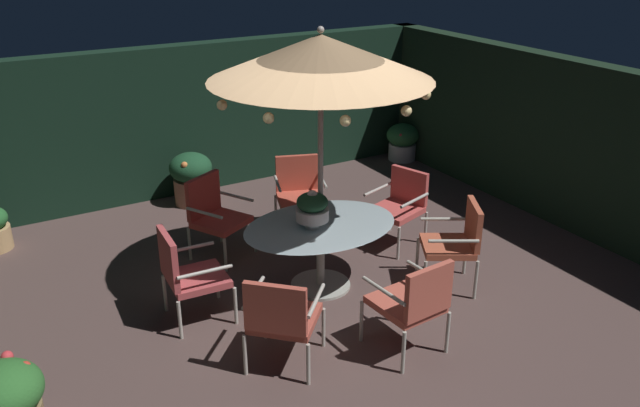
{
  "coord_description": "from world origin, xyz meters",
  "views": [
    {
      "loc": [
        -3.06,
        -5.21,
        3.7
      ],
      "look_at": [
        0.1,
        0.24,
        0.99
      ],
      "focal_mm": 36.59,
      "sensor_mm": 36.0,
      "label": 1
    }
  ],
  "objects_px": {
    "patio_chair_west": "(281,315)",
    "patio_chair_east": "(400,202)",
    "patio_umbrella": "(321,58)",
    "patio_chair_northeast": "(457,239)",
    "potted_plant_front_corner": "(403,141)",
    "potted_plant_right_near": "(5,401)",
    "potted_plant_left_far": "(191,177)",
    "patio_dining_table": "(321,237)",
    "patio_chair_southwest": "(186,271)",
    "patio_chair_south": "(214,212)",
    "centerpiece_planter": "(312,208)",
    "patio_chair_north": "(414,300)",
    "patio_chair_southeast": "(299,190)"
  },
  "relations": [
    {
      "from": "potted_plant_front_corner",
      "to": "patio_chair_east",
      "type": "bearing_deg",
      "value": -127.42
    },
    {
      "from": "patio_chair_west",
      "to": "patio_chair_east",
      "type": "bearing_deg",
      "value": 32.23
    },
    {
      "from": "patio_dining_table",
      "to": "patio_chair_west",
      "type": "height_order",
      "value": "patio_chair_west"
    },
    {
      "from": "patio_chair_southeast",
      "to": "potted_plant_left_far",
      "type": "height_order",
      "value": "patio_chair_southeast"
    },
    {
      "from": "potted_plant_left_far",
      "to": "potted_plant_right_near",
      "type": "relative_size",
      "value": 1.14
    },
    {
      "from": "patio_chair_east",
      "to": "potted_plant_right_near",
      "type": "xyz_separation_m",
      "value": [
        -4.65,
        -1.25,
        -0.19
      ]
    },
    {
      "from": "patio_chair_northeast",
      "to": "patio_chair_north",
      "type": "bearing_deg",
      "value": -147.41
    },
    {
      "from": "patio_umbrella",
      "to": "potted_plant_front_corner",
      "type": "relative_size",
      "value": 4.53
    },
    {
      "from": "patio_chair_southwest",
      "to": "patio_chair_west",
      "type": "distance_m",
      "value": 1.24
    },
    {
      "from": "patio_umbrella",
      "to": "patio_chair_east",
      "type": "relative_size",
      "value": 3.04
    },
    {
      "from": "patio_umbrella",
      "to": "patio_chair_northeast",
      "type": "xyz_separation_m",
      "value": [
        1.28,
        -0.74,
        -1.94
      ]
    },
    {
      "from": "patio_chair_east",
      "to": "patio_umbrella",
      "type": "bearing_deg",
      "value": -162.04
    },
    {
      "from": "patio_chair_northeast",
      "to": "patio_chair_east",
      "type": "xyz_separation_m",
      "value": [
        0.12,
        1.19,
        -0.04
      ]
    },
    {
      "from": "patio_chair_northeast",
      "to": "patio_chair_southeast",
      "type": "relative_size",
      "value": 1.01
    },
    {
      "from": "patio_chair_north",
      "to": "potted_plant_right_near",
      "type": "height_order",
      "value": "patio_chair_north"
    },
    {
      "from": "centerpiece_planter",
      "to": "patio_chair_southeast",
      "type": "xyz_separation_m",
      "value": [
        0.6,
        1.42,
        -0.42
      ]
    },
    {
      "from": "patio_chair_southeast",
      "to": "potted_plant_front_corner",
      "type": "distance_m",
      "value": 3.25
    },
    {
      "from": "patio_chair_northeast",
      "to": "patio_dining_table",
      "type": "bearing_deg",
      "value": 150.0
    },
    {
      "from": "patio_dining_table",
      "to": "patio_chair_west",
      "type": "relative_size",
      "value": 1.81
    },
    {
      "from": "potted_plant_left_far",
      "to": "patio_chair_south",
      "type": "bearing_deg",
      "value": -100.05
    },
    {
      "from": "patio_chair_south",
      "to": "potted_plant_left_far",
      "type": "xyz_separation_m",
      "value": [
        0.29,
        1.64,
        -0.15
      ]
    },
    {
      "from": "patio_chair_southeast",
      "to": "patio_chair_north",
      "type": "bearing_deg",
      "value": -97.3
    },
    {
      "from": "patio_chair_north",
      "to": "patio_chair_south",
      "type": "height_order",
      "value": "patio_chair_south"
    },
    {
      "from": "patio_chair_east",
      "to": "potted_plant_front_corner",
      "type": "bearing_deg",
      "value": 52.58
    },
    {
      "from": "potted_plant_right_near",
      "to": "patio_chair_south",
      "type": "bearing_deg",
      "value": 39.47
    },
    {
      "from": "patio_umbrella",
      "to": "potted_plant_right_near",
      "type": "xyz_separation_m",
      "value": [
        -3.25,
        -0.8,
        -2.16
      ]
    },
    {
      "from": "patio_chair_northeast",
      "to": "patio_chair_west",
      "type": "relative_size",
      "value": 1.04
    },
    {
      "from": "patio_chair_south",
      "to": "potted_plant_right_near",
      "type": "bearing_deg",
      "value": -140.53
    },
    {
      "from": "centerpiece_planter",
      "to": "potted_plant_front_corner",
      "type": "bearing_deg",
      "value": 41.03
    },
    {
      "from": "patio_chair_southwest",
      "to": "patio_chair_west",
      "type": "relative_size",
      "value": 1.05
    },
    {
      "from": "patio_chair_northeast",
      "to": "potted_plant_front_corner",
      "type": "xyz_separation_m",
      "value": [
        2.05,
        3.7,
        -0.25
      ]
    },
    {
      "from": "patio_chair_east",
      "to": "potted_plant_left_far",
      "type": "bearing_deg",
      "value": 126.18
    },
    {
      "from": "patio_dining_table",
      "to": "patio_chair_northeast",
      "type": "relative_size",
      "value": 1.74
    },
    {
      "from": "patio_dining_table",
      "to": "centerpiece_planter",
      "type": "distance_m",
      "value": 0.4
    },
    {
      "from": "patio_chair_east",
      "to": "patio_chair_southwest",
      "type": "xyz_separation_m",
      "value": [
        -2.88,
        -0.37,
        0.02
      ]
    },
    {
      "from": "patio_dining_table",
      "to": "potted_plant_left_far",
      "type": "relative_size",
      "value": 2.27
    },
    {
      "from": "centerpiece_planter",
      "to": "potted_plant_left_far",
      "type": "distance_m",
      "value": 3.04
    },
    {
      "from": "patio_umbrella",
      "to": "patio_dining_table",
      "type": "bearing_deg",
      "value": -57.07
    },
    {
      "from": "potted_plant_right_near",
      "to": "patio_umbrella",
      "type": "bearing_deg",
      "value": 13.78
    },
    {
      "from": "patio_chair_northeast",
      "to": "patio_chair_east",
      "type": "bearing_deg",
      "value": 84.01
    },
    {
      "from": "centerpiece_planter",
      "to": "potted_plant_front_corner",
      "type": "height_order",
      "value": "centerpiece_planter"
    },
    {
      "from": "patio_umbrella",
      "to": "patio_chair_east",
      "type": "distance_m",
      "value": 2.46
    },
    {
      "from": "centerpiece_planter",
      "to": "patio_chair_north",
      "type": "xyz_separation_m",
      "value": [
        0.24,
        -1.45,
        -0.42
      ]
    },
    {
      "from": "patio_chair_north",
      "to": "patio_chair_northeast",
      "type": "relative_size",
      "value": 0.99
    },
    {
      "from": "patio_dining_table",
      "to": "patio_chair_southeast",
      "type": "bearing_deg",
      "value": 70.7
    },
    {
      "from": "patio_dining_table",
      "to": "patio_umbrella",
      "type": "bearing_deg",
      "value": 122.93
    },
    {
      "from": "patio_umbrella",
      "to": "potted_plant_front_corner",
      "type": "bearing_deg",
      "value": 41.74
    },
    {
      "from": "patio_chair_west",
      "to": "potted_plant_front_corner",
      "type": "height_order",
      "value": "patio_chair_west"
    },
    {
      "from": "patio_chair_north",
      "to": "patio_chair_northeast",
      "type": "distance_m",
      "value": 1.37
    },
    {
      "from": "patio_chair_northeast",
      "to": "patio_chair_southwest",
      "type": "bearing_deg",
      "value": 163.5
    }
  ]
}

